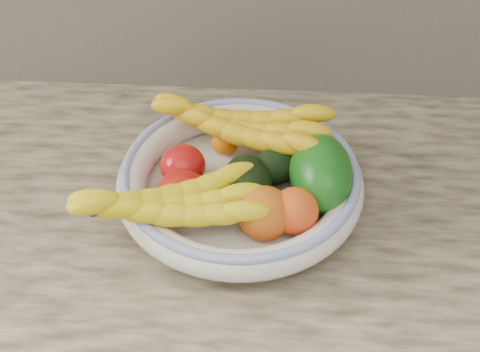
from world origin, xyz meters
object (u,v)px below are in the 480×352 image
Objects in this scene: green_mango at (320,173)px; banana_bunch_back at (240,129)px; banana_bunch_front at (169,208)px; fruit_bowl at (240,181)px.

green_mango is 0.47× the size of banana_bunch_back.
green_mango is 0.24m from banana_bunch_front.
banana_bunch_front is at bearing -164.34° from green_mango.
fruit_bowl is at bearing 171.26° from green_mango.
fruit_bowl is 1.31× the size of banana_bunch_front.
banana_bunch_front reaches higher than fruit_bowl.
green_mango is (0.12, -0.00, 0.03)m from fruit_bowl.
banana_bunch_front is (-0.22, -0.10, 0.01)m from green_mango.
banana_bunch_back is (-0.13, 0.08, 0.01)m from green_mango.
banana_bunch_front is (-0.10, -0.10, 0.03)m from fruit_bowl.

